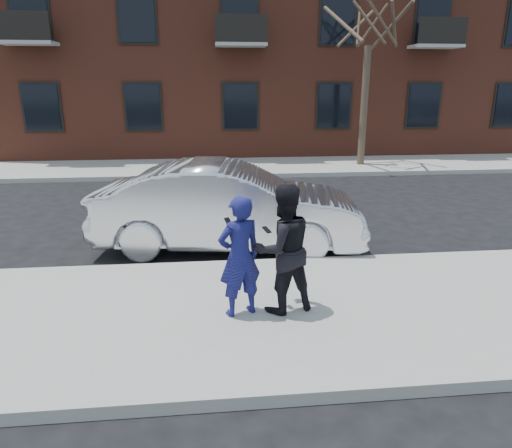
{
  "coord_description": "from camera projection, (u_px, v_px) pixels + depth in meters",
  "views": [
    {
      "loc": [
        -1.19,
        -5.7,
        3.04
      ],
      "look_at": [
        -0.57,
        0.4,
        1.16
      ],
      "focal_mm": 32.0,
      "sensor_mm": 36.0,
      "label": 1
    }
  ],
  "objects": [
    {
      "name": "ground",
      "position": [
        299.0,
        309.0,
        6.43
      ],
      "size": [
        100.0,
        100.0,
        0.0
      ],
      "primitive_type": "plane",
      "color": "black",
      "rests_on": "ground"
    },
    {
      "name": "near_sidewalk",
      "position": [
        302.0,
        313.0,
        6.17
      ],
      "size": [
        50.0,
        3.5,
        0.15
      ],
      "primitive_type": "cube",
      "color": "gray",
      "rests_on": "ground"
    },
    {
      "name": "near_curb",
      "position": [
        282.0,
        263.0,
        7.88
      ],
      "size": [
        50.0,
        0.1,
        0.15
      ],
      "primitive_type": "cube",
      "color": "#999691",
      "rests_on": "ground"
    },
    {
      "name": "far_sidewalk",
      "position": [
        242.0,
        167.0,
        17.11
      ],
      "size": [
        50.0,
        3.5,
        0.15
      ],
      "primitive_type": "cube",
      "color": "gray",
      "rests_on": "ground"
    },
    {
      "name": "far_curb",
      "position": [
        245.0,
        176.0,
        15.4
      ],
      "size": [
        50.0,
        0.1,
        0.15
      ],
      "primitive_type": "cube",
      "color": "#999691",
      "rests_on": "ground"
    },
    {
      "name": "apartment_building",
      "position": [
        272.0,
        17.0,
        21.94
      ],
      "size": [
        24.3,
        10.3,
        12.3
      ],
      "color": "brown",
      "rests_on": "ground"
    },
    {
      "name": "street_tree",
      "position": [
        371.0,
        9.0,
        15.71
      ],
      "size": [
        3.6,
        3.6,
        6.8
      ],
      "color": "#34261E",
      "rests_on": "far_sidewalk"
    },
    {
      "name": "silver_sedan",
      "position": [
        229.0,
        207.0,
        8.62
      ],
      "size": [
        5.18,
        2.35,
        1.65
      ],
      "primitive_type": "imported",
      "rotation": [
        0.0,
        0.0,
        1.45
      ],
      "color": "silver",
      "rests_on": "ground"
    },
    {
      "name": "man_hoodie",
      "position": [
        240.0,
        257.0,
        5.78
      ],
      "size": [
        0.68,
        0.57,
        1.59
      ],
      "rotation": [
        0.0,
        0.0,
        3.52
      ],
      "color": "navy",
      "rests_on": "near_sidewalk"
    },
    {
      "name": "man_peacoat",
      "position": [
        283.0,
        249.0,
        5.88
      ],
      "size": [
        0.98,
        0.86,
        1.71
      ],
      "rotation": [
        0.0,
        0.0,
        3.44
      ],
      "color": "black",
      "rests_on": "near_sidewalk"
    }
  ]
}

